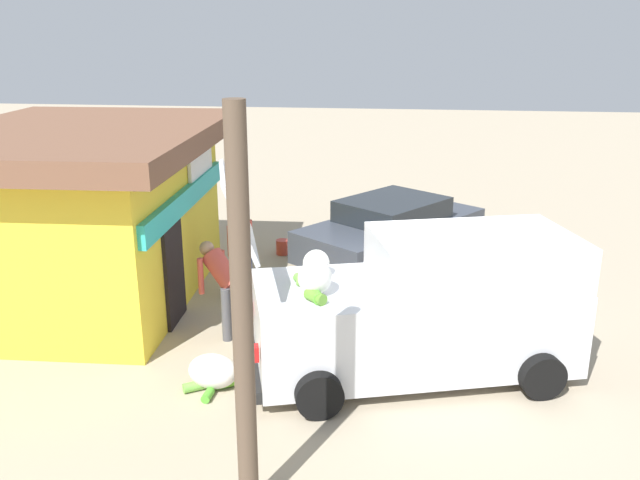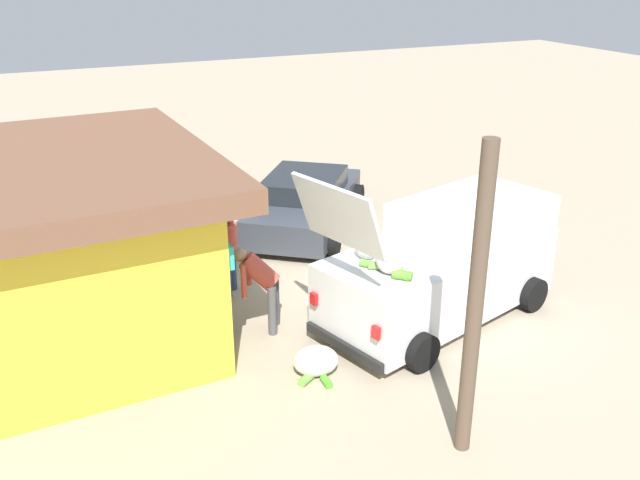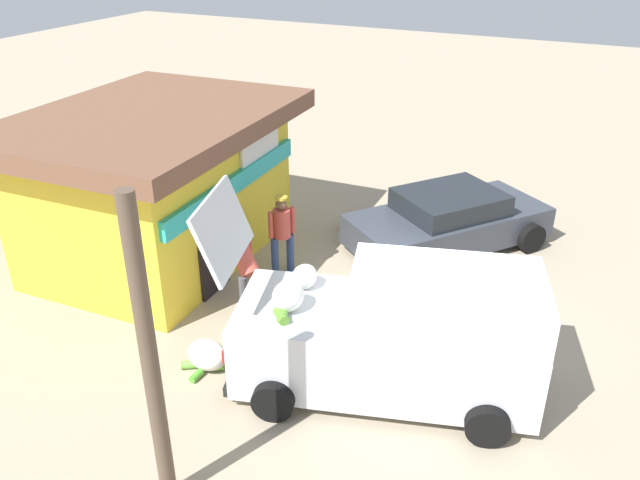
{
  "view_description": "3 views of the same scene",
  "coord_description": "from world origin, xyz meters",
  "views": [
    {
      "loc": [
        -10.16,
        0.08,
        4.69
      ],
      "look_at": [
        0.69,
        1.39,
        1.18
      ],
      "focal_mm": 37.56,
      "sensor_mm": 36.0,
      "label": 1
    },
    {
      "loc": [
        -10.52,
        6.2,
        5.97
      ],
      "look_at": [
        0.81,
        0.98,
        0.76
      ],
      "focal_mm": 39.01,
      "sensor_mm": 36.0,
      "label": 2
    },
    {
      "loc": [
        -8.96,
        -2.67,
        6.48
      ],
      "look_at": [
        0.52,
        1.85,
        1.1
      ],
      "focal_mm": 36.12,
      "sensor_mm": 36.0,
      "label": 3
    }
  ],
  "objects": [
    {
      "name": "parked_sedan",
      "position": [
        3.36,
        0.19,
        0.61
      ],
      "size": [
        4.5,
        4.06,
        1.26
      ],
      "color": "#383D47",
      "rests_on": "ground_plane"
    },
    {
      "name": "utility_pole",
      "position": [
        -4.65,
        1.46,
        2.06
      ],
      "size": [
        0.2,
        0.2,
        4.11
      ],
      "primitive_type": "cylinder",
      "color": "brown",
      "rests_on": "ground_plane"
    },
    {
      "name": "ground_plane",
      "position": [
        0.0,
        0.0,
        0.0
      ],
      "size": [
        60.0,
        60.0,
        0.0
      ],
      "primitive_type": "plane",
      "color": "tan"
    },
    {
      "name": "paint_bucket",
      "position": [
        3.26,
        2.5,
        0.16
      ],
      "size": [
        0.28,
        0.28,
        0.32
      ],
      "primitive_type": "cylinder",
      "color": "#BF3F33",
      "rests_on": "ground_plane"
    },
    {
      "name": "customer_bending",
      "position": [
        -0.67,
        2.74,
        0.9
      ],
      "size": [
        0.7,
        0.76,
        1.48
      ],
      "color": "#4C4C51",
      "rests_on": "ground_plane"
    },
    {
      "name": "delivery_van",
      "position": [
        -1.5,
        -0.34,
        0.98
      ],
      "size": [
        3.06,
        5.04,
        2.98
      ],
      "color": "silver",
      "rests_on": "ground_plane"
    },
    {
      "name": "vendor_standing",
      "position": [
        0.83,
        2.82,
        0.95
      ],
      "size": [
        0.49,
        0.47,
        1.66
      ],
      "color": "navy",
      "rests_on": "ground_plane"
    },
    {
      "name": "storefront_bar",
      "position": [
        0.49,
        5.47,
        1.61
      ],
      "size": [
        5.9,
        4.62,
        3.07
      ],
      "color": "yellow",
      "rests_on": "ground_plane"
    },
    {
      "name": "unloaded_banana_pile",
      "position": [
        -2.32,
        2.49,
        0.21
      ],
      "size": [
        0.81,
        0.8,
        0.45
      ],
      "color": "silver",
      "rests_on": "ground_plane"
    }
  ]
}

